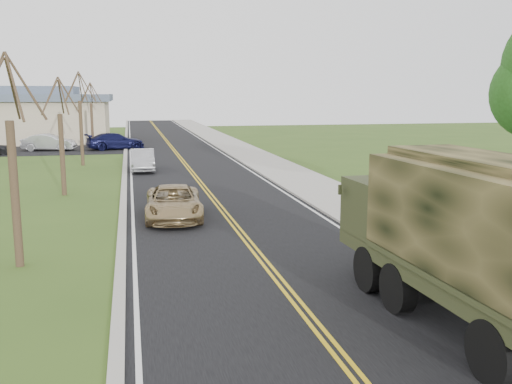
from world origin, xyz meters
name	(u,v)px	position (x,y,z in m)	size (l,w,h in m)	color
road	(177,154)	(0.00, 40.00, 0.01)	(8.00, 120.00, 0.01)	black
curb_right	(227,152)	(4.15, 40.00, 0.06)	(0.30, 120.00, 0.12)	#9E998E
sidewalk_right	(247,152)	(5.90, 40.00, 0.05)	(3.20, 120.00, 0.10)	#9E998E
curb_left	(125,155)	(-4.15, 40.00, 0.05)	(0.30, 120.00, 0.10)	#9E998E
bare_tree_a	(13,177)	(-7.00, 10.00, 2.63)	(1.93, 2.26, 6.08)	#38281C
bare_tree_b	(62,145)	(-7.00, 22.00, 2.48)	(1.83, 2.14, 5.73)	#38281C
bare_tree_c	(81,125)	(-7.00, 34.00, 2.78)	(2.04, 2.39, 6.42)	#38281C
bare_tree_d	(92,121)	(-7.00, 46.00, 2.55)	(1.88, 2.20, 5.91)	#38281C
commercial_building	(7,116)	(-15.98, 55.97, 2.69)	(25.50, 21.50, 5.65)	tan
military_truck	(468,228)	(3.21, 3.55, 2.12)	(2.83, 7.52, 3.70)	black
suv_champagne	(174,203)	(-2.15, 15.42, 0.65)	(2.17, 4.71, 1.31)	#9D8458
sedan_silver	(143,160)	(-3.00, 30.21, 0.69)	(1.47, 4.22, 1.39)	#AAABAF
lot_car_silver	(49,142)	(-10.63, 45.20, 0.74)	(1.56, 4.47, 1.47)	#B0B0B5
lot_car_navy	(116,141)	(-5.00, 45.16, 0.74)	(2.07, 5.10, 1.48)	#0E1035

